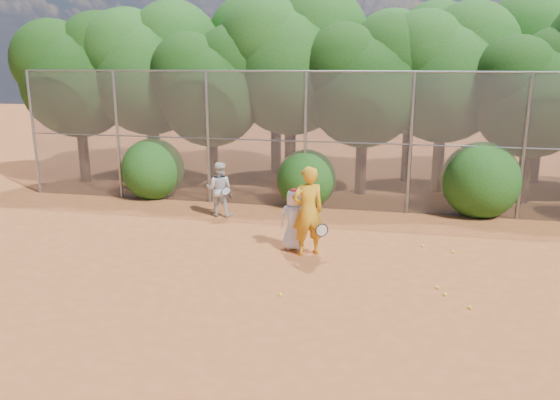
# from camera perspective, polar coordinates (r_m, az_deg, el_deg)

# --- Properties ---
(ground) EXTENTS (80.00, 80.00, 0.00)m
(ground) POSITION_cam_1_polar(r_m,az_deg,el_deg) (10.70, 2.44, -9.26)
(ground) COLOR #A15024
(ground) RESTS_ON ground
(fence_back) EXTENTS (20.05, 0.09, 4.03)m
(fence_back) POSITION_cam_1_polar(r_m,az_deg,el_deg) (15.93, 5.80, 6.21)
(fence_back) COLOR gray
(fence_back) RESTS_ON ground
(tree_0) EXTENTS (4.38, 3.81, 6.00)m
(tree_0) POSITION_cam_1_polar(r_m,az_deg,el_deg) (20.89, -20.32, 12.50)
(tree_0) COLOR black
(tree_0) RESTS_ON ground
(tree_1) EXTENTS (4.64, 4.03, 6.35)m
(tree_1) POSITION_cam_1_polar(r_m,az_deg,el_deg) (20.13, -13.39, 13.62)
(tree_1) COLOR black
(tree_1) RESTS_ON ground
(tree_2) EXTENTS (3.99, 3.47, 5.47)m
(tree_2) POSITION_cam_1_polar(r_m,az_deg,el_deg) (18.55, -7.10, 12.06)
(tree_2) COLOR black
(tree_2) RESTS_ON ground
(tree_3) EXTENTS (4.89, 4.26, 6.70)m
(tree_3) POSITION_cam_1_polar(r_m,az_deg,el_deg) (18.86, 1.33, 14.67)
(tree_3) COLOR black
(tree_3) RESTS_ON ground
(tree_4) EXTENTS (4.19, 3.64, 5.73)m
(tree_4) POSITION_cam_1_polar(r_m,az_deg,el_deg) (17.95, 8.96, 12.49)
(tree_4) COLOR black
(tree_4) RESTS_ON ground
(tree_5) EXTENTS (4.51, 3.92, 6.17)m
(tree_5) POSITION_cam_1_polar(r_m,az_deg,el_deg) (18.77, 17.00, 13.01)
(tree_5) COLOR black
(tree_5) RESTS_ON ground
(tree_6) EXTENTS (3.86, 3.36, 5.29)m
(tree_6) POSITION_cam_1_polar(r_m,az_deg,el_deg) (18.15, 25.09, 10.44)
(tree_6) COLOR black
(tree_6) RESTS_ON ground
(tree_9) EXTENTS (4.83, 4.20, 6.62)m
(tree_9) POSITION_cam_1_polar(r_m,az_deg,el_deg) (22.64, -13.21, 14.10)
(tree_9) COLOR black
(tree_9) RESTS_ON ground
(tree_10) EXTENTS (5.15, 4.48, 7.06)m
(tree_10) POSITION_cam_1_polar(r_m,az_deg,el_deg) (21.22, -0.24, 15.26)
(tree_10) COLOR black
(tree_10) RESTS_ON ground
(tree_11) EXTENTS (4.64, 4.03, 6.35)m
(tree_11) POSITION_cam_1_polar(r_m,az_deg,el_deg) (20.32, 13.80, 13.60)
(tree_11) COLOR black
(tree_11) RESTS_ON ground
(tree_12) EXTENTS (5.02, 4.37, 6.88)m
(tree_12) POSITION_cam_1_polar(r_m,az_deg,el_deg) (21.49, 26.25, 13.52)
(tree_12) COLOR black
(tree_12) RESTS_ON ground
(bush_0) EXTENTS (2.00, 2.00, 2.00)m
(bush_0) POSITION_cam_1_polar(r_m,az_deg,el_deg) (18.00, -13.13, 3.45)
(bush_0) COLOR #184711
(bush_0) RESTS_ON ground
(bush_1) EXTENTS (1.80, 1.80, 1.80)m
(bush_1) POSITION_cam_1_polar(r_m,az_deg,el_deg) (16.54, 2.79, 2.51)
(bush_1) COLOR #184711
(bush_1) RESTS_ON ground
(bush_2) EXTENTS (2.20, 2.20, 2.20)m
(bush_2) POSITION_cam_1_polar(r_m,az_deg,el_deg) (16.46, 20.24, 2.29)
(bush_2) COLOR #184711
(bush_2) RESTS_ON ground
(player_yellow) EXTENTS (0.93, 0.78, 2.04)m
(player_yellow) POSITION_cam_1_polar(r_m,az_deg,el_deg) (12.24, 2.94, -1.16)
(player_yellow) COLOR orange
(player_yellow) RESTS_ON ground
(player_teen) EXTENTS (0.75, 0.54, 1.47)m
(player_teen) POSITION_cam_1_polar(r_m,az_deg,el_deg) (12.63, 1.47, -2.02)
(player_teen) COLOR white
(player_teen) RESTS_ON ground
(player_white) EXTENTS (0.87, 0.76, 1.54)m
(player_white) POSITION_cam_1_polar(r_m,az_deg,el_deg) (15.48, -6.38, 1.13)
(player_white) COLOR silver
(player_white) RESTS_ON ground
(ball_0) EXTENTS (0.07, 0.07, 0.07)m
(ball_0) POSITION_cam_1_polar(r_m,az_deg,el_deg) (11.10, 16.12, -8.75)
(ball_0) COLOR #DCF02B
(ball_0) RESTS_ON ground
(ball_1) EXTENTS (0.07, 0.07, 0.07)m
(ball_1) POSITION_cam_1_polar(r_m,az_deg,el_deg) (13.40, 14.65, -4.64)
(ball_1) COLOR #DCF02B
(ball_1) RESTS_ON ground
(ball_2) EXTENTS (0.07, 0.07, 0.07)m
(ball_2) POSITION_cam_1_polar(r_m,az_deg,el_deg) (10.44, 19.22, -10.52)
(ball_2) COLOR #DCF02B
(ball_2) RESTS_ON ground
(ball_3) EXTENTS (0.07, 0.07, 0.07)m
(ball_3) POSITION_cam_1_polar(r_m,az_deg,el_deg) (10.84, 16.85, -9.39)
(ball_3) COLOR #DCF02B
(ball_3) RESTS_ON ground
(ball_4) EXTENTS (0.07, 0.07, 0.07)m
(ball_4) POSITION_cam_1_polar(r_m,az_deg,el_deg) (10.37, 0.03, -9.84)
(ball_4) COLOR #DCF02B
(ball_4) RESTS_ON ground
(ball_5) EXTENTS (0.07, 0.07, 0.07)m
(ball_5) POSITION_cam_1_polar(r_m,az_deg,el_deg) (13.17, 17.63, -5.19)
(ball_5) COLOR #DCF02B
(ball_5) RESTS_ON ground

